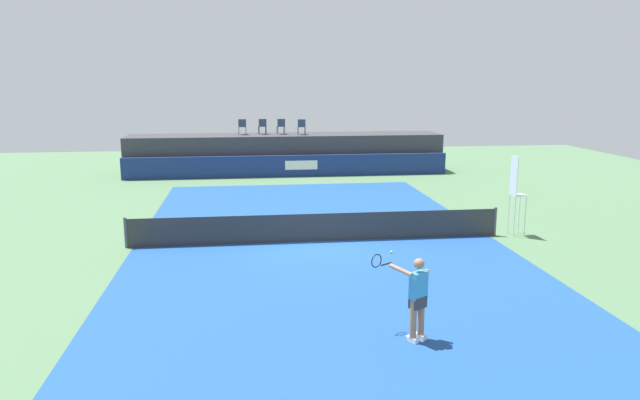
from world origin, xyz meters
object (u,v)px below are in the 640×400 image
tennis_ball (391,252)px  net_post_near (126,233)px  spectator_chair_right (302,126)px  tennis_player (417,296)px  umpire_chair (516,190)px  spectator_chair_center (281,126)px  spectator_chair_far_left (242,126)px  spectator_chair_left (262,126)px  net_post_far (495,221)px

tennis_ball → net_post_near: bearing=168.7°
spectator_chair_right → tennis_player: bearing=-89.5°
spectator_chair_right → net_post_near: bearing=-115.4°
umpire_chair → tennis_ball: 5.26m
net_post_near → tennis_player: 10.73m
umpire_chair → tennis_player: 9.75m
spectator_chair_center → tennis_player: size_ratio=0.50×
spectator_chair_center → spectator_chair_far_left: bearing=-179.8°
spectator_chair_left → spectator_chair_far_left: bearing=-175.1°
spectator_chair_left → net_post_near: (-4.87, -15.51, -2.19)m
spectator_chair_far_left → net_post_near: bearing=-103.6°
spectator_chair_right → umpire_chair: 16.14m
spectator_chair_right → umpire_chair: size_ratio=0.32×
spectator_chair_center → tennis_player: spectator_chair_center is taller
spectator_chair_far_left → spectator_chair_right: size_ratio=1.00×
umpire_chair → tennis_player: size_ratio=1.56×
umpire_chair → net_post_far: umpire_chair is taller
spectator_chair_left → umpire_chair: spectator_chair_left is taller
spectator_chair_far_left → net_post_far: bearing=-60.6°
spectator_chair_left → umpire_chair: (8.20, -15.52, -1.11)m
spectator_chair_right → spectator_chair_left: bearing=165.6°
net_post_near → tennis_ball: net_post_near is taller
umpire_chair → tennis_ball: bearing=-160.8°
spectator_chair_far_left → spectator_chair_left: bearing=4.9°
spectator_chair_far_left → spectator_chair_right: same height
net_post_near → spectator_chair_left: bearing=72.6°
umpire_chair → spectator_chair_far_left: bearing=121.2°
spectator_chair_far_left → spectator_chair_center: size_ratio=1.00×
spectator_chair_far_left → spectator_chair_right: bearing=-7.9°
net_post_far → spectator_chair_far_left: bearing=119.4°
spectator_chair_right → tennis_ball: spectator_chair_right is taller
spectator_chair_far_left → spectator_chair_center: (2.22, 0.01, 0.00)m
net_post_near → tennis_ball: size_ratio=14.71×
spectator_chair_center → net_post_near: 16.67m
spectator_chair_far_left → tennis_ball: 17.89m
spectator_chair_right → spectator_chair_far_left: bearing=172.1°
net_post_far → umpire_chair: bearing=-0.8°
spectator_chair_center → net_post_near: size_ratio=0.89×
spectator_chair_left → net_post_near: size_ratio=0.89×
spectator_chair_far_left → tennis_player: spectator_chair_far_left is taller
net_post_far → tennis_ball: (-4.08, -1.67, -0.46)m
spectator_chair_left → tennis_player: size_ratio=0.50×
spectator_chair_far_left → umpire_chair: spectator_chair_far_left is taller
spectator_chair_far_left → tennis_ball: (4.60, -17.08, -2.66)m
spectator_chair_center → net_post_far: (6.46, -15.42, -2.19)m
spectator_chair_center → net_post_near: spectator_chair_center is taller
umpire_chair → net_post_far: size_ratio=2.76×
spectator_chair_left → tennis_player: bearing=-84.1°
spectator_chair_center → net_post_far: 16.86m
umpire_chair → tennis_player: (-5.77, -7.84, -0.63)m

